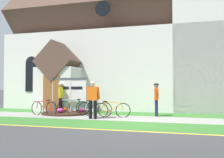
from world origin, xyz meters
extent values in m
plane|color=#3D3D3F|center=(0.00, 4.00, 0.00)|extent=(140.00, 140.00, 0.00)
cube|color=#99968E|center=(-2.68, 1.77, 0.01)|extent=(32.00, 2.02, 0.01)
cube|color=#38722D|center=(-2.68, -0.27, 0.00)|extent=(32.00, 2.06, 0.01)
cube|color=#38722D|center=(-2.68, 3.73, 0.00)|extent=(24.00, 1.90, 0.01)
cube|color=yellow|center=(-2.68, -1.45, 0.00)|extent=(28.00, 0.16, 0.01)
cube|color=silver|center=(-2.68, 8.80, 2.50)|extent=(14.02, 8.24, 4.99)
cube|color=brown|center=(-2.68, 8.80, 6.66)|extent=(14.52, 8.39, 8.39)
cube|color=silver|center=(2.88, 6.14, 6.14)|extent=(2.91, 2.91, 12.27)
cube|color=silver|center=(-5.20, 3.88, 1.30)|extent=(2.40, 1.60, 2.60)
cube|color=brown|center=(-5.20, 3.88, 2.95)|extent=(2.40, 1.80, 2.40)
cube|color=brown|center=(-5.20, 3.06, 1.05)|extent=(1.00, 0.06, 2.10)
cube|color=black|center=(-7.58, 4.65, 2.10)|extent=(0.76, 0.06, 1.90)
cone|color=black|center=(-7.58, 4.65, 3.05)|extent=(0.80, 0.06, 0.80)
cylinder|color=black|center=(-2.68, 4.65, 6.16)|extent=(0.90, 0.06, 0.90)
cube|color=#474C56|center=(-4.96, 3.08, 0.33)|extent=(0.12, 0.12, 0.66)
cube|color=#474C56|center=(-3.30, 3.18, 0.33)|extent=(0.12, 0.12, 0.66)
cube|color=white|center=(-4.13, 3.13, 1.25)|extent=(1.98, 0.20, 1.18)
cube|color=#474C56|center=(-4.13, 3.13, 1.90)|extent=(2.10, 0.25, 0.12)
cube|color=black|center=(-4.12, 3.09, 1.39)|extent=(1.58, 0.11, 0.16)
cylinder|color=#382319|center=(-4.13, 2.67, 0.05)|extent=(2.49, 2.49, 0.10)
ellipsoid|color=#CC338C|center=(-3.27, 2.90, 0.22)|extent=(0.36, 0.36, 0.24)
ellipsoid|color=orange|center=(-4.33, 3.15, 0.22)|extent=(0.36, 0.36, 0.24)
ellipsoid|color=#CC338C|center=(-4.23, 2.32, 0.22)|extent=(0.36, 0.36, 0.24)
torus|color=black|center=(-2.74, 2.05, 0.35)|extent=(0.73, 0.05, 0.73)
torus|color=black|center=(-1.70, 2.03, 0.35)|extent=(0.73, 0.05, 0.73)
cylinder|color=#B7B7BC|center=(-2.05, 2.04, 0.51)|extent=(0.57, 0.05, 0.45)
cylinder|color=#B7B7BC|center=(-2.17, 2.04, 0.74)|extent=(0.78, 0.05, 0.09)
cylinder|color=#B7B7BC|center=(-2.44, 2.04, 0.53)|extent=(0.26, 0.04, 0.49)
cylinder|color=#B7B7BC|center=(-2.54, 2.05, 0.32)|extent=(0.42, 0.04, 0.09)
cylinder|color=#B7B7BC|center=(-2.65, 2.05, 0.56)|extent=(0.22, 0.04, 0.43)
cylinder|color=#B7B7BC|center=(-1.74, 2.03, 0.53)|extent=(0.12, 0.04, 0.38)
ellipsoid|color=black|center=(-2.56, 2.05, 0.80)|extent=(0.24, 0.08, 0.05)
cylinder|color=silver|center=(-1.78, 2.03, 0.74)|extent=(0.44, 0.04, 0.03)
cylinder|color=silver|center=(-2.33, 2.04, 0.30)|extent=(0.18, 0.02, 0.18)
torus|color=black|center=(-3.04, 2.47, 0.35)|extent=(0.74, 0.04, 0.74)
torus|color=black|center=(-4.12, 2.46, 0.35)|extent=(0.74, 0.04, 0.74)
cylinder|color=#19723F|center=(-3.75, 2.46, 0.52)|extent=(0.58, 0.04, 0.47)
cylinder|color=#19723F|center=(-3.63, 2.46, 0.76)|extent=(0.80, 0.04, 0.08)
cylinder|color=#19723F|center=(-3.35, 2.47, 0.54)|extent=(0.27, 0.04, 0.50)
cylinder|color=#19723F|center=(-3.26, 2.47, 0.32)|extent=(0.44, 0.04, 0.09)
cylinder|color=#19723F|center=(-3.14, 2.47, 0.56)|extent=(0.23, 0.04, 0.44)
cylinder|color=#19723F|center=(-4.08, 2.46, 0.54)|extent=(0.12, 0.04, 0.40)
ellipsoid|color=black|center=(-3.24, 2.47, 0.81)|extent=(0.24, 0.08, 0.05)
cylinder|color=silver|center=(-4.03, 2.46, 0.76)|extent=(0.44, 0.03, 0.03)
cylinder|color=silver|center=(-3.47, 2.47, 0.30)|extent=(0.18, 0.02, 0.18)
torus|color=black|center=(-1.79, 1.71, 0.34)|extent=(0.69, 0.23, 0.71)
torus|color=black|center=(-0.78, 2.00, 0.34)|extent=(0.69, 0.23, 0.71)
cylinder|color=orange|center=(-1.12, 1.90, 0.49)|extent=(0.56, 0.19, 0.43)
cylinder|color=orange|center=(-1.23, 1.87, 0.71)|extent=(0.77, 0.25, 0.09)
cylinder|color=orange|center=(-1.50, 1.79, 0.51)|extent=(0.26, 0.11, 0.47)
cylinder|color=orange|center=(-1.59, 1.77, 0.31)|extent=(0.42, 0.15, 0.09)
cylinder|color=orange|center=(-1.70, 1.73, 0.54)|extent=(0.22, 0.10, 0.42)
cylinder|color=orange|center=(-0.82, 1.98, 0.51)|extent=(0.12, 0.07, 0.36)
ellipsoid|color=black|center=(-1.61, 1.76, 0.77)|extent=(0.25, 0.14, 0.05)
cylinder|color=silver|center=(-0.86, 1.97, 0.71)|extent=(0.43, 0.15, 0.03)
cylinder|color=silver|center=(-1.39, 1.82, 0.29)|extent=(0.18, 0.07, 0.18)
torus|color=black|center=(-4.40, 1.67, 0.34)|extent=(0.71, 0.20, 0.73)
torus|color=black|center=(-5.39, 1.90, 0.34)|extent=(0.71, 0.20, 0.73)
cylinder|color=#A51E19|center=(-5.05, 1.82, 0.49)|extent=(0.54, 0.16, 0.43)
cylinder|color=#A51E19|center=(-4.94, 1.80, 0.72)|extent=(0.74, 0.21, 0.10)
cylinder|color=#A51E19|center=(-4.69, 1.74, 0.53)|extent=(0.26, 0.09, 0.48)
cylinder|color=#A51E19|center=(-4.60, 1.71, 0.32)|extent=(0.41, 0.13, 0.09)
cylinder|color=#A51E19|center=(-4.49, 1.69, 0.55)|extent=(0.22, 0.09, 0.43)
cylinder|color=#A51E19|center=(-5.35, 1.89, 0.52)|extent=(0.12, 0.06, 0.35)
ellipsoid|color=black|center=(-4.58, 1.71, 0.79)|extent=(0.25, 0.13, 0.05)
cylinder|color=silver|center=(-5.31, 1.88, 0.71)|extent=(0.43, 0.13, 0.03)
cylinder|color=silver|center=(-4.79, 1.76, 0.29)|extent=(0.18, 0.06, 0.18)
cylinder|color=black|center=(-4.59, 3.02, 0.42)|extent=(0.15, 0.15, 0.84)
cylinder|color=black|center=(-4.52, 2.92, 0.42)|extent=(0.15, 0.15, 0.84)
cube|color=yellow|center=(-4.56, 2.97, 1.14)|extent=(0.43, 0.50, 0.61)
sphere|color=#936B51|center=(-4.56, 2.97, 1.56)|extent=(0.22, 0.22, 0.22)
ellipsoid|color=silver|center=(-4.56, 2.97, 1.61)|extent=(0.35, 0.34, 0.15)
cylinder|color=yellow|center=(-4.68, 3.23, 1.17)|extent=(0.09, 0.14, 0.56)
cylinder|color=yellow|center=(-4.43, 2.71, 1.17)|extent=(0.09, 0.23, 0.55)
cylinder|color=black|center=(-2.09, 1.10, 0.43)|extent=(0.15, 0.15, 0.85)
cylinder|color=black|center=(-1.86, 1.09, 0.43)|extent=(0.15, 0.15, 0.85)
cube|color=#E55914|center=(-1.97, 1.10, 1.16)|extent=(0.49, 0.22, 0.62)
sphere|color=beige|center=(-1.97, 1.10, 1.58)|extent=(0.22, 0.22, 0.22)
ellipsoid|color=silver|center=(-1.97, 1.10, 1.64)|extent=(0.24, 0.28, 0.15)
cylinder|color=#E55914|center=(-2.26, 1.15, 1.19)|extent=(0.09, 0.19, 0.57)
cylinder|color=#E55914|center=(-1.69, 1.05, 1.19)|extent=(0.09, 0.24, 0.56)
cylinder|color=#191E38|center=(0.69, 3.00, 0.41)|extent=(0.15, 0.15, 0.81)
cylinder|color=#191E38|center=(0.71, 2.83, 0.41)|extent=(0.15, 0.15, 0.81)
cube|color=#E55914|center=(0.70, 2.91, 1.11)|extent=(0.26, 0.48, 0.59)
sphere|color=#936B51|center=(0.70, 2.91, 1.51)|extent=(0.21, 0.21, 0.21)
ellipsoid|color=black|center=(0.70, 2.91, 1.57)|extent=(0.29, 0.26, 0.15)
cylinder|color=#E55914|center=(0.70, 3.19, 1.14)|extent=(0.09, 0.20, 0.54)
cylinder|color=#E55914|center=(0.70, 2.63, 1.14)|extent=(0.09, 0.23, 0.54)
cylinder|color=#3D2D1E|center=(3.60, 8.51, 1.11)|extent=(0.36, 0.36, 2.22)
cone|color=#195623|center=(3.60, 8.51, 4.85)|extent=(3.07, 3.07, 5.26)
ellipsoid|color=#847A5B|center=(7.87, 61.71, 0.00)|extent=(86.31, 54.01, 26.56)
camera|label=1|loc=(2.03, -9.78, 1.49)|focal=40.72mm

